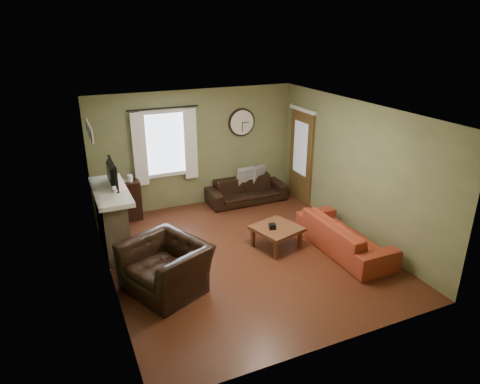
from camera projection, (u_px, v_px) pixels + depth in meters
name	position (u px, v px, depth m)	size (l,w,h in m)	color
floor	(244.00, 254.00, 7.74)	(4.60, 5.20, 0.00)	#4A2214
ceiling	(244.00, 111.00, 6.78)	(4.60, 5.20, 0.00)	white
wall_left	(104.00, 209.00, 6.40)	(0.00, 5.20, 2.60)	olive
wall_right	(354.00, 170.00, 8.13)	(0.00, 5.20, 2.60)	olive
wall_back	(196.00, 149.00, 9.47)	(4.60, 0.00, 2.60)	olive
wall_front	(335.00, 259.00, 5.05)	(4.60, 0.00, 2.60)	olive
fireplace	(112.00, 222.00, 7.73)	(0.40, 1.40, 1.10)	tan
firebox	(124.00, 232.00, 7.89)	(0.04, 0.60, 0.55)	black
mantel	(110.00, 191.00, 7.52)	(0.58, 1.60, 0.08)	white
tv	(109.00, 177.00, 7.58)	(0.60, 0.08, 0.35)	black
tv_screen	(113.00, 174.00, 7.59)	(0.02, 0.62, 0.36)	#994C3F
medallion_left	(92.00, 135.00, 6.73)	(0.28, 0.28, 0.03)	white
medallion_mid	(90.00, 131.00, 7.03)	(0.28, 0.28, 0.03)	white
medallion_right	(87.00, 126.00, 7.33)	(0.28, 0.28, 0.03)	white
window_pane	(164.00, 144.00, 9.12)	(1.00, 0.02, 1.30)	silver
curtain_rod	(163.00, 108.00, 8.75)	(0.03, 0.03, 1.50)	black
curtain_left	(140.00, 150.00, 8.84)	(0.28, 0.04, 1.55)	white
curtain_right	(191.00, 144.00, 9.26)	(0.28, 0.04, 1.55)	white
wall_clock	(242.00, 123.00, 9.66)	(0.64, 0.06, 0.64)	white
door	(301.00, 156.00, 9.78)	(0.05, 0.90, 2.10)	brown
bookshelf	(124.00, 202.00, 8.92)	(0.71, 0.30, 0.84)	black
book	(118.00, 177.00, 8.77)	(0.17, 0.23, 0.02)	brown
sofa_brown	(247.00, 191.00, 9.94)	(1.83, 0.72, 0.54)	black
pillow_left	(246.00, 177.00, 9.98)	(0.44, 0.13, 0.44)	gray
pillow_right	(258.00, 174.00, 10.15)	(0.39, 0.12, 0.39)	gray
sofa_red	(344.00, 235.00, 7.77)	(2.07, 0.81, 0.60)	maroon
armchair	(166.00, 267.00, 6.61)	(1.21, 1.05, 0.78)	black
coffee_table	(276.00, 237.00, 7.92)	(0.77, 0.77, 0.41)	brown
tissue_box	(272.00, 229.00, 7.79)	(0.12, 0.12, 0.09)	black
wine_glass_a	(116.00, 195.00, 6.97)	(0.07, 0.07, 0.20)	white
wine_glass_b	(114.00, 192.00, 7.09)	(0.07, 0.07, 0.21)	white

